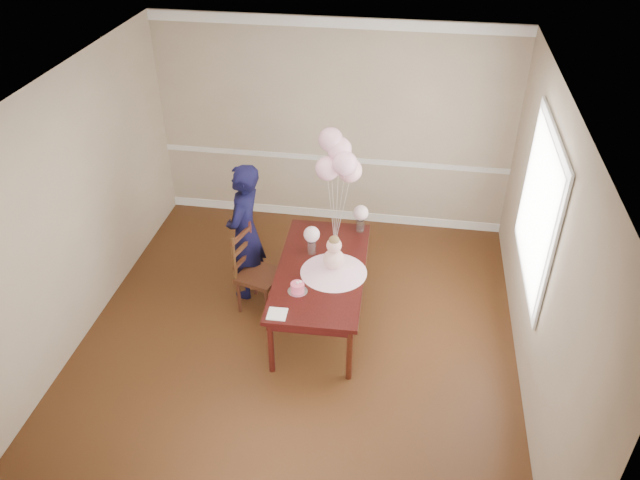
{
  "coord_description": "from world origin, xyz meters",
  "views": [
    {
      "loc": [
        1.01,
        -4.75,
        4.55
      ],
      "look_at": [
        0.18,
        0.38,
        1.05
      ],
      "focal_mm": 35.0,
      "sensor_mm": 36.0,
      "label": 1
    }
  ],
  "objects_px": {
    "dining_table_top": "(321,270)",
    "birthday_cake": "(297,287)",
    "dining_chair_seat": "(259,276)",
    "woman": "(245,232)"
  },
  "relations": [
    {
      "from": "dining_table_top",
      "to": "woman",
      "type": "relative_size",
      "value": 1.12
    },
    {
      "from": "dining_chair_seat",
      "to": "dining_table_top",
      "type": "bearing_deg",
      "value": 8.18
    },
    {
      "from": "dining_chair_seat",
      "to": "birthday_cake",
      "type": "bearing_deg",
      "value": -28.2
    },
    {
      "from": "dining_table_top",
      "to": "dining_chair_seat",
      "type": "distance_m",
      "value": 0.74
    },
    {
      "from": "birthday_cake",
      "to": "woman",
      "type": "relative_size",
      "value": 0.08
    },
    {
      "from": "dining_table_top",
      "to": "woman",
      "type": "height_order",
      "value": "woman"
    },
    {
      "from": "birthday_cake",
      "to": "dining_chair_seat",
      "type": "height_order",
      "value": "birthday_cake"
    },
    {
      "from": "woman",
      "to": "dining_table_top",
      "type": "bearing_deg",
      "value": 74.45
    },
    {
      "from": "birthday_cake",
      "to": "dining_chair_seat",
      "type": "distance_m",
      "value": 0.79
    },
    {
      "from": "dining_table_top",
      "to": "birthday_cake",
      "type": "xyz_separation_m",
      "value": [
        -0.17,
        -0.41,
        0.08
      ]
    }
  ]
}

